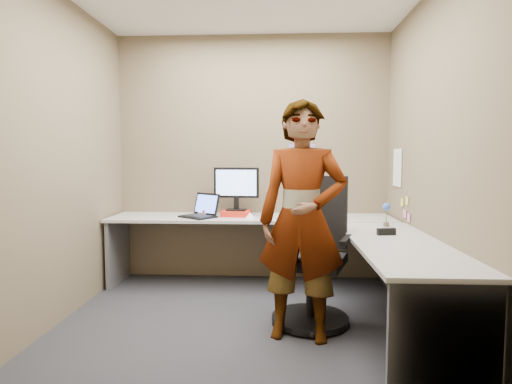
# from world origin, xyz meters

# --- Properties ---
(ground) EXTENTS (3.00, 3.00, 0.00)m
(ground) POSITION_xyz_m (0.00, 0.00, 0.00)
(ground) COLOR black
(ground) RESTS_ON ground
(wall_back) EXTENTS (3.00, 0.00, 3.00)m
(wall_back) POSITION_xyz_m (0.00, 1.30, 1.35)
(wall_back) COLOR brown
(wall_back) RESTS_ON ground
(wall_right) EXTENTS (0.00, 2.70, 2.70)m
(wall_right) POSITION_xyz_m (1.50, 0.00, 1.35)
(wall_right) COLOR brown
(wall_right) RESTS_ON ground
(wall_left) EXTENTS (0.00, 2.70, 2.70)m
(wall_left) POSITION_xyz_m (-1.50, 0.00, 1.35)
(wall_left) COLOR brown
(wall_left) RESTS_ON ground
(desk) EXTENTS (2.98, 2.58, 0.73)m
(desk) POSITION_xyz_m (0.44, 0.39, 0.59)
(desk) COLOR #A5A5A5
(desk) RESTS_ON ground
(paper_ream) EXTENTS (0.32, 0.25, 0.06)m
(paper_ream) POSITION_xyz_m (-0.16, 1.00, 0.76)
(paper_ream) COLOR red
(paper_ream) RESTS_ON desk
(monitor) EXTENTS (0.48, 0.16, 0.46)m
(monitor) POSITION_xyz_m (-0.16, 1.02, 1.06)
(monitor) COLOR black
(monitor) RESTS_ON paper_ream
(laptop) EXTENTS (0.45, 0.44, 0.25)m
(laptop) POSITION_xyz_m (-0.51, 0.92, 0.79)
(laptop) COLOR black
(laptop) RESTS_ON desk
(trackball_mouse) EXTENTS (0.12, 0.08, 0.07)m
(trackball_mouse) POSITION_xyz_m (-0.50, 0.97, 0.76)
(trackball_mouse) COLOR #B7B7BC
(trackball_mouse) RESTS_ON desk
(origami) EXTENTS (0.10, 0.10, 0.06)m
(origami) POSITION_xyz_m (-0.00, 0.87, 0.76)
(origami) COLOR white
(origami) RESTS_ON desk
(stapler) EXTENTS (0.16, 0.07, 0.05)m
(stapler) POSITION_xyz_m (1.16, -0.04, 0.76)
(stapler) COLOR black
(stapler) RESTS_ON desk
(flower) EXTENTS (0.07, 0.07, 0.22)m
(flower) POSITION_xyz_m (1.26, 0.39, 0.87)
(flower) COLOR brown
(flower) RESTS_ON desk
(calendar_purple) EXTENTS (0.30, 0.01, 0.40)m
(calendar_purple) POSITION_xyz_m (0.55, 1.29, 1.30)
(calendar_purple) COLOR #846BB7
(calendar_purple) RESTS_ON wall_back
(calendar_white) EXTENTS (0.01, 0.28, 0.38)m
(calendar_white) POSITION_xyz_m (1.49, 0.90, 1.25)
(calendar_white) COLOR white
(calendar_white) RESTS_ON wall_right
(sticky_note_a) EXTENTS (0.01, 0.07, 0.07)m
(sticky_note_a) POSITION_xyz_m (1.49, 0.55, 0.95)
(sticky_note_a) COLOR #F2E059
(sticky_note_a) RESTS_ON wall_right
(sticky_note_b) EXTENTS (0.01, 0.07, 0.07)m
(sticky_note_b) POSITION_xyz_m (1.49, 0.60, 0.82)
(sticky_note_b) COLOR pink
(sticky_note_b) RESTS_ON wall_right
(sticky_note_c) EXTENTS (0.01, 0.07, 0.07)m
(sticky_note_c) POSITION_xyz_m (1.49, 0.48, 0.80)
(sticky_note_c) COLOR pink
(sticky_note_c) RESTS_ON wall_right
(sticky_note_d) EXTENTS (0.01, 0.07, 0.07)m
(sticky_note_d) POSITION_xyz_m (1.49, 0.70, 0.92)
(sticky_note_d) COLOR #F2E059
(sticky_note_d) RESTS_ON wall_right
(office_chair) EXTENTS (0.68, 0.66, 1.18)m
(office_chair) POSITION_xyz_m (0.57, -0.02, 0.48)
(office_chair) COLOR black
(office_chair) RESTS_ON ground
(person) EXTENTS (0.71, 0.52, 1.78)m
(person) POSITION_xyz_m (0.47, -0.34, 0.89)
(person) COLOR #999399
(person) RESTS_ON ground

